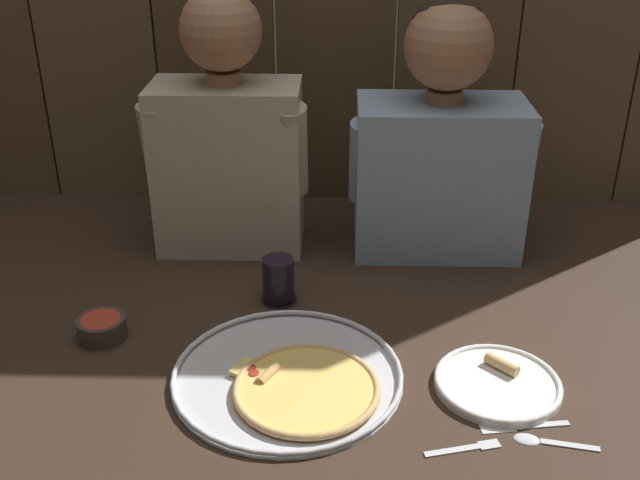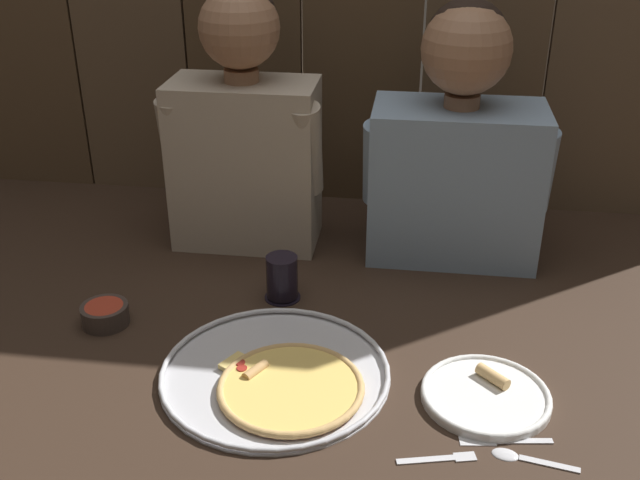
% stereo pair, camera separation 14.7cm
% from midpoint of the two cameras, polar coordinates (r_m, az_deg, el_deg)
% --- Properties ---
extents(ground_plane, '(3.20, 3.20, 0.00)m').
position_cam_midpoint_polar(ground_plane, '(1.51, 3.20, -7.96)').
color(ground_plane, '#332319').
extents(pizza_tray, '(0.43, 0.43, 0.03)m').
position_cam_midpoint_polar(pizza_tray, '(1.40, 0.00, -10.50)').
color(pizza_tray, silver).
rests_on(pizza_tray, ground).
extents(dinner_plate, '(0.23, 0.23, 0.03)m').
position_cam_midpoint_polar(dinner_plate, '(1.41, 15.51, -11.37)').
color(dinner_plate, white).
rests_on(dinner_plate, ground).
extents(drinking_glass, '(0.08, 0.08, 0.10)m').
position_cam_midpoint_polar(drinking_glass, '(1.63, -0.31, -2.98)').
color(drinking_glass, black).
rests_on(drinking_glass, ground).
extents(dipping_bowl, '(0.10, 0.10, 0.04)m').
position_cam_midpoint_polar(dipping_bowl, '(1.60, -13.52, -5.53)').
color(dipping_bowl, '#3D332D').
rests_on(dipping_bowl, ground).
extents(table_fork, '(0.13, 0.05, 0.01)m').
position_cam_midpoint_polar(table_fork, '(1.28, 12.57, -16.01)').
color(table_fork, silver).
rests_on(table_fork, ground).
extents(table_knife, '(0.16, 0.04, 0.01)m').
position_cam_midpoint_polar(table_knife, '(1.34, 17.10, -14.49)').
color(table_knife, silver).
rests_on(table_knife, ground).
extents(table_spoon, '(0.14, 0.05, 0.01)m').
position_cam_midpoint_polar(table_spoon, '(1.31, 18.20, -15.47)').
color(table_spoon, silver).
rests_on(table_spoon, ground).
extents(diner_left, '(0.38, 0.20, 0.62)m').
position_cam_midpoint_polar(diner_left, '(1.79, -3.45, 8.56)').
color(diner_left, '#B2A38E').
rests_on(diner_left, ground).
extents(diner_right, '(0.43, 0.22, 0.60)m').
position_cam_midpoint_polar(diner_right, '(1.77, 12.84, 7.08)').
color(diner_right, '#849EB7').
rests_on(diner_right, ground).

